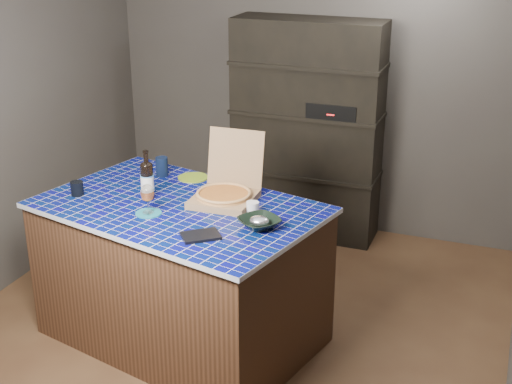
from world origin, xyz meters
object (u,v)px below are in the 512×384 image
at_px(mead_bottle, 147,180).
at_px(dvd_case, 201,236).
at_px(wine_glass, 147,194).
at_px(pizza_box, 225,193).
at_px(kitchen_island, 181,273).
at_px(bowl, 259,223).

bearing_deg(mead_bottle, dvd_case, -36.04).
xyz_separation_m(mead_bottle, wine_glass, (0.12, -0.21, 0.01)).
xyz_separation_m(pizza_box, mead_bottle, (-0.46, -0.13, 0.07)).
relative_size(kitchen_island, bowl, 8.37).
height_order(kitchen_island, dvd_case, dvd_case).
relative_size(pizza_box, dvd_case, 2.23).
distance_m(pizza_box, mead_bottle, 0.49).
distance_m(wine_glass, bowl, 0.69).
bearing_deg(pizza_box, dvd_case, -83.98).
bearing_deg(dvd_case, kitchen_island, -178.04).
bearing_deg(kitchen_island, wine_glass, -107.15).
bearing_deg(bowl, wine_glass, -175.42).
xyz_separation_m(kitchen_island, mead_bottle, (-0.23, 0.04, 0.58)).
bearing_deg(kitchen_island, bowl, 1.47).
xyz_separation_m(wine_glass, bowl, (0.68, 0.05, -0.10)).
xyz_separation_m(pizza_box, bowl, (0.33, -0.29, -0.03)).
relative_size(wine_glass, dvd_case, 0.88).
height_order(kitchen_island, pizza_box, pizza_box).
distance_m(pizza_box, bowl, 0.44).
height_order(wine_glass, bowl, wine_glass).
bearing_deg(wine_glass, dvd_case, -23.22).
bearing_deg(mead_bottle, bowl, -11.30).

